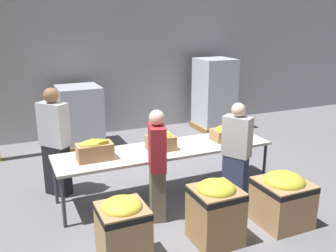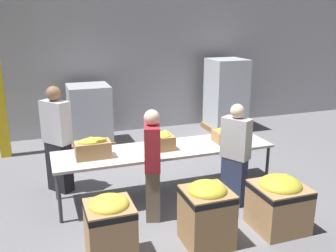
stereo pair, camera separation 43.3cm
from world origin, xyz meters
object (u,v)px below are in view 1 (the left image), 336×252
object	(u,v)px
volunteer_1	(157,166)
donation_bin_1	(216,210)
pallet_stack_1	(214,95)
volunteer_0	(236,154)
pallet_stack_0	(80,117)
volunteer_2	(55,143)
banana_box_1	(161,141)
donation_bin_0	(123,231)
donation_bin_2	(283,197)
banana_box_2	(227,132)
sorting_table	(165,151)
banana_box_0	(95,150)

from	to	relation	value
volunteer_1	donation_bin_1	xyz separation A→B (m)	(0.43, -0.83, -0.34)
pallet_stack_1	volunteer_0	bearing A→B (deg)	-115.98
pallet_stack_0	volunteer_2	bearing A→B (deg)	-110.26
banana_box_1	donation_bin_1	xyz separation A→B (m)	(0.11, -1.44, -0.46)
banana_box_1	volunteer_0	size ratio (longest dim) A/B	0.26
banana_box_1	pallet_stack_0	size ratio (longest dim) A/B	0.30
volunteer_0	donation_bin_1	xyz separation A→B (m)	(-0.83, -0.82, -0.33)
banana_box_1	donation_bin_0	world-z (taller)	banana_box_1
donation_bin_1	volunteer_2	bearing A→B (deg)	126.26
volunteer_2	volunteer_0	bearing A→B (deg)	22.68
volunteer_0	donation_bin_2	world-z (taller)	volunteer_0
banana_box_2	donation_bin_1	xyz separation A→B (m)	(-1.06, -1.43, -0.45)
donation_bin_1	volunteer_1	bearing A→B (deg)	117.13
banana_box_1	sorting_table	bearing A→B (deg)	10.98
volunteer_0	donation_bin_2	distance (m)	0.93
banana_box_1	volunteer_0	xyz separation A→B (m)	(0.95, -0.61, -0.14)
donation_bin_0	donation_bin_1	bearing A→B (deg)	0.00
volunteer_0	volunteer_2	xyz separation A→B (m)	(-2.41, 1.32, 0.09)
volunteer_0	pallet_stack_0	world-z (taller)	volunteer_0
banana_box_1	banana_box_0	bearing A→B (deg)	-178.76
donation_bin_2	banana_box_1	bearing A→B (deg)	128.70
sorting_table	donation_bin_2	distance (m)	1.83
banana_box_1	donation_bin_2	xyz separation A→B (m)	(1.15, -1.44, -0.51)
banana_box_0	pallet_stack_1	bearing A→B (deg)	38.25
banana_box_0	pallet_stack_0	world-z (taller)	pallet_stack_0
sorting_table	volunteer_0	xyz separation A→B (m)	(0.87, -0.63, 0.04)
sorting_table	volunteer_1	xyz separation A→B (m)	(-0.39, -0.62, 0.05)
volunteer_2	donation_bin_2	world-z (taller)	volunteer_2
volunteer_0	pallet_stack_1	distance (m)	3.86
volunteer_0	volunteer_2	world-z (taller)	volunteer_2
banana_box_2	volunteer_2	world-z (taller)	volunteer_2
banana_box_0	banana_box_2	xyz separation A→B (m)	(2.18, 0.02, -0.03)
volunteer_0	donation_bin_0	xyz separation A→B (m)	(-2.01, -0.82, -0.32)
volunteer_1	donation_bin_0	bearing A→B (deg)	154.07
donation_bin_1	donation_bin_2	world-z (taller)	donation_bin_1
banana_box_0	volunteer_0	size ratio (longest dim) A/B	0.33
banana_box_1	donation_bin_2	size ratio (longest dim) A/B	0.54
banana_box_2	volunteer_1	bearing A→B (deg)	-157.97
volunteer_0	volunteer_1	size ratio (longest dim) A/B	0.99
volunteer_1	volunteer_0	bearing A→B (deg)	-74.15
banana_box_1	donation_bin_1	size ratio (longest dim) A/B	0.49
banana_box_0	volunteer_0	distance (m)	2.05
banana_box_2	volunteer_0	size ratio (longest dim) A/B	0.33
volunteer_0	pallet_stack_0	size ratio (longest dim) A/B	1.16
banana_box_1	pallet_stack_0	world-z (taller)	pallet_stack_0
sorting_table	donation_bin_1	bearing A→B (deg)	-88.73
banana_box_2	donation_bin_0	size ratio (longest dim) A/B	0.60
volunteer_2	pallet_stack_0	bearing A→B (deg)	121.18
volunteer_1	pallet_stack_0	bearing A→B (deg)	21.97
pallet_stack_0	donation_bin_1	bearing A→B (deg)	-79.73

